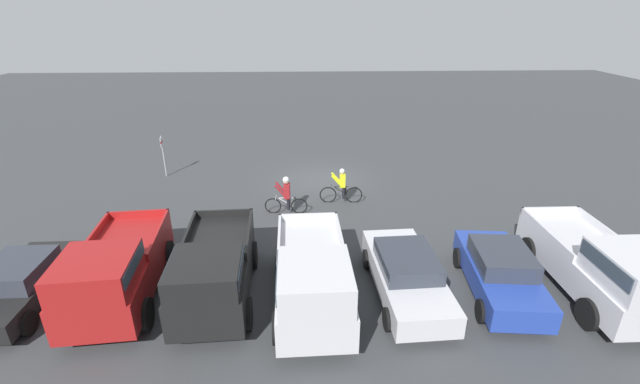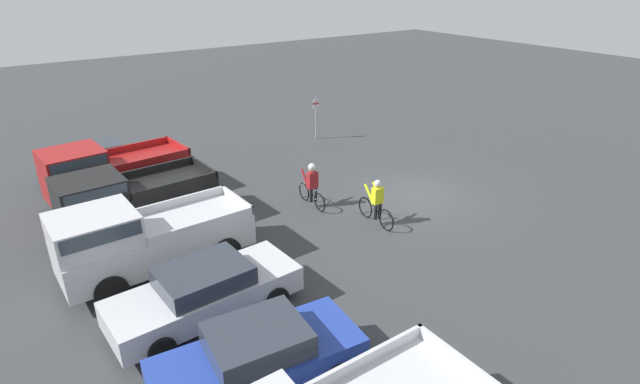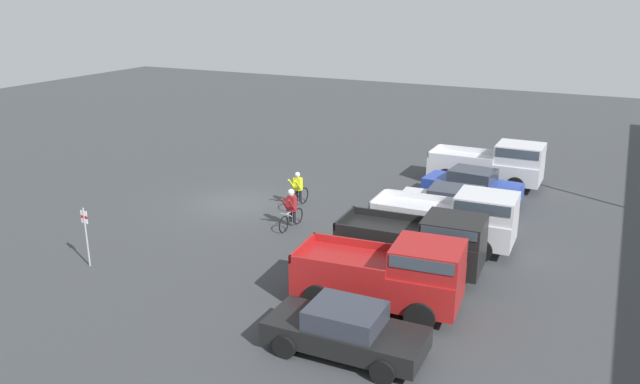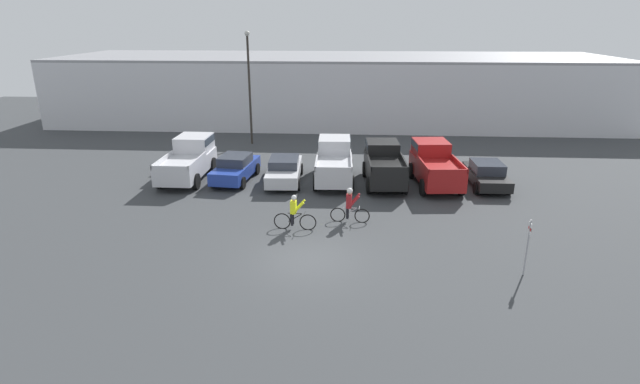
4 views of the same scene
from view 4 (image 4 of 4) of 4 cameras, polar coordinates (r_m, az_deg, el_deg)
The scene contains 13 objects.
ground_plane at distance 19.44m, azimuth -1.43°, elevation -7.60°, with size 80.00×80.00×0.00m, color #383A3D.
warehouse_building at distance 46.41m, azimuth 1.79°, elevation 11.83°, with size 48.21×13.44×5.67m.
pickup_truck_0 at distance 29.85m, azimuth -14.71°, elevation 3.79°, with size 2.29×5.32×2.22m.
sedan_0 at distance 28.76m, azimuth -9.63°, elevation 2.73°, with size 2.22×4.41×1.49m.
sedan_1 at distance 28.21m, azimuth -4.10°, elevation 2.57°, with size 2.12×4.76×1.41m.
pickup_truck_1 at distance 28.50m, azimuth 1.63°, elevation 3.67°, with size 2.30×5.28×2.19m.
pickup_truck_2 at distance 28.08m, azimuth 7.31°, elevation 3.25°, with size 2.36×4.92×2.13m.
pickup_truck_3 at distance 28.36m, azimuth 12.94°, elevation 3.15°, with size 2.58×5.09×2.22m.
sedan_2 at distance 28.89m, azimuth 18.49°, elevation 1.96°, with size 1.96×4.25×1.38m.
cyclist_0 at distance 22.50m, azimuth 3.41°, elevation -1.43°, with size 1.80×0.47×1.66m.
cyclist_1 at distance 21.74m, azimuth -2.95°, elevation -2.37°, with size 1.89×0.47×1.62m.
fire_lane_sign at distance 19.17m, azimuth 22.68°, elevation -5.30°, with size 0.06×0.30×2.14m.
lamppost at distance 36.75m, azimuth -8.10°, elevation 12.50°, with size 0.36×0.36×7.99m.
Camera 4 is at (1.63, -17.28, 8.75)m, focal length 28.00 mm.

